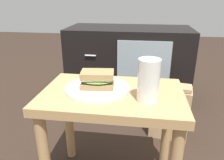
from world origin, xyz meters
TOP-DOWN VIEW (x-y plane):
  - side_table at (0.00, 0.00)m, footprint 0.56×0.36m
  - tv_cabinet at (0.00, 0.95)m, footprint 0.96×0.46m
  - plate at (-0.06, 0.02)m, footprint 0.26×0.26m
  - sandwich_front at (-0.06, 0.02)m, footprint 0.15×0.10m
  - beer_glass at (0.14, -0.06)m, footprint 0.08×0.08m
  - paper_bag at (0.29, 0.41)m, footprint 0.24×0.17m

SIDE VIEW (x-z plane):
  - paper_bag at x=0.29m, z-range 0.00..0.33m
  - tv_cabinet at x=0.00m, z-range 0.00..0.58m
  - side_table at x=0.00m, z-range 0.14..0.60m
  - plate at x=-0.06m, z-range 0.46..0.47m
  - sandwich_front at x=-0.06m, z-range 0.47..0.54m
  - beer_glass at x=0.14m, z-range 0.46..0.61m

